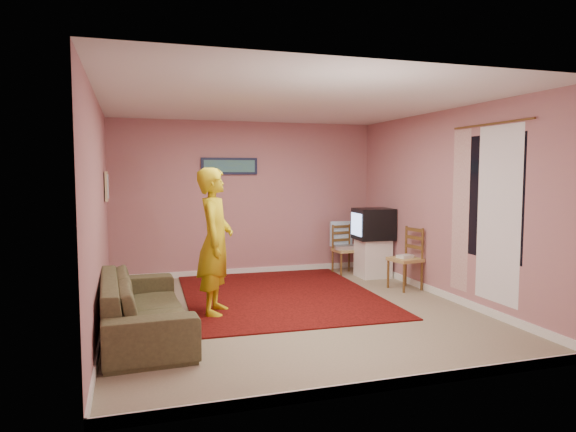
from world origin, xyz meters
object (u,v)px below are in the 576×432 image
object	(u,v)px
chair_b	(405,252)
person	(215,241)
chair_a	(345,244)
sofa	(144,305)
tv_cabinet	(373,258)
crt_tv	(373,224)

from	to	relation	value
chair_b	person	size ratio (longest dim) A/B	0.28
chair_a	sofa	xyz separation A→B (m)	(-3.42, -2.42, -0.19)
sofa	tv_cabinet	bearing A→B (deg)	-63.74
crt_tv	sofa	size ratio (longest dim) A/B	0.29
chair_a	chair_b	bearing A→B (deg)	-79.85
tv_cabinet	chair_b	xyz separation A→B (m)	(0.05, -0.96, 0.25)
chair_b	person	world-z (taller)	person
chair_a	person	xyz separation A→B (m)	(-2.54, -1.83, 0.39)
crt_tv	chair_a	world-z (taller)	crt_tv
crt_tv	chair_a	size ratio (longest dim) A/B	1.39
tv_cabinet	person	world-z (taller)	person
crt_tv	sofa	distance (m)	4.30
tv_cabinet	sofa	size ratio (longest dim) A/B	0.29
sofa	person	xyz separation A→B (m)	(0.88, 0.59, 0.58)
person	crt_tv	bearing A→B (deg)	-44.06
crt_tv	chair_b	distance (m)	1.02
tv_cabinet	chair_a	distance (m)	0.54
chair_a	person	world-z (taller)	person
chair_b	tv_cabinet	bearing A→B (deg)	172.03
chair_a	chair_b	world-z (taller)	chair_b
chair_a	person	size ratio (longest dim) A/B	0.25
sofa	person	size ratio (longest dim) A/B	1.22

